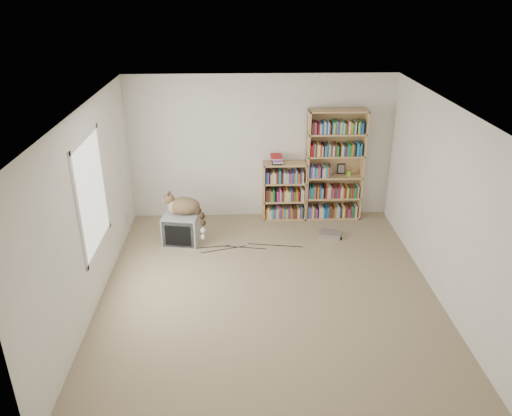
{
  "coord_description": "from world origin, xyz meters",
  "views": [
    {
      "loc": [
        -0.37,
        -5.66,
        3.86
      ],
      "look_at": [
        -0.13,
        1.0,
        0.81
      ],
      "focal_mm": 35.0,
      "sensor_mm": 36.0,
      "label": 1
    }
  ],
  "objects_px": {
    "crt_tv": "(182,228)",
    "bookcase_tall": "(334,168)",
    "bookcase_short": "(284,192)",
    "dvd_player": "(330,234)",
    "cat": "(187,209)"
  },
  "relations": [
    {
      "from": "dvd_player",
      "to": "bookcase_tall",
      "type": "bearing_deg",
      "value": 91.87
    },
    {
      "from": "crt_tv",
      "to": "dvd_player",
      "type": "relative_size",
      "value": 1.77
    },
    {
      "from": "crt_tv",
      "to": "bookcase_short",
      "type": "distance_m",
      "value": 1.93
    },
    {
      "from": "bookcase_tall",
      "to": "crt_tv",
      "type": "bearing_deg",
      "value": -161.85
    },
    {
      "from": "crt_tv",
      "to": "bookcase_tall",
      "type": "distance_m",
      "value": 2.79
    },
    {
      "from": "cat",
      "to": "dvd_player",
      "type": "bearing_deg",
      "value": 8.59
    },
    {
      "from": "bookcase_short",
      "to": "dvd_player",
      "type": "relative_size",
      "value": 2.93
    },
    {
      "from": "cat",
      "to": "bookcase_tall",
      "type": "relative_size",
      "value": 0.37
    },
    {
      "from": "cat",
      "to": "bookcase_short",
      "type": "xyz_separation_m",
      "value": [
        1.62,
        0.86,
        -0.1
      ]
    },
    {
      "from": "cat",
      "to": "crt_tv",
      "type": "bearing_deg",
      "value": 176.75
    },
    {
      "from": "crt_tv",
      "to": "bookcase_tall",
      "type": "xyz_separation_m",
      "value": [
        2.57,
        0.84,
        0.68
      ]
    },
    {
      "from": "bookcase_tall",
      "to": "dvd_player",
      "type": "height_order",
      "value": "bookcase_tall"
    },
    {
      "from": "bookcase_tall",
      "to": "dvd_player",
      "type": "bearing_deg",
      "value": -101.7
    },
    {
      "from": "bookcase_tall",
      "to": "cat",
      "type": "bearing_deg",
      "value": -160.83
    },
    {
      "from": "bookcase_short",
      "to": "dvd_player",
      "type": "distance_m",
      "value": 1.12
    }
  ]
}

